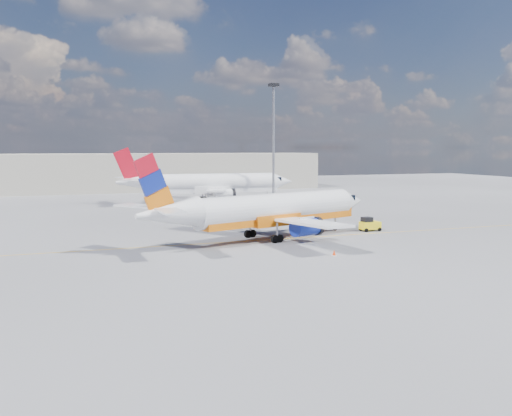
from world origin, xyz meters
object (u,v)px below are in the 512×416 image
object	(u,v)px
second_jet	(210,184)
traffic_cone	(334,253)
main_jet	(270,210)
gse_tug	(369,224)

from	to	relation	value
second_jet	traffic_cone	world-z (taller)	second_jet
main_jet	traffic_cone	size ratio (longest dim) A/B	57.87
main_jet	traffic_cone	bearing A→B (deg)	-98.02
gse_tug	traffic_cone	size ratio (longest dim) A/B	4.42
traffic_cone	main_jet	bearing A→B (deg)	100.83
second_jet	main_jet	bearing A→B (deg)	-93.97
main_jet	traffic_cone	world-z (taller)	main_jet
second_jet	gse_tug	world-z (taller)	second_jet
main_jet	second_jet	distance (m)	40.56
main_jet	second_jet	bearing A→B (deg)	63.83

